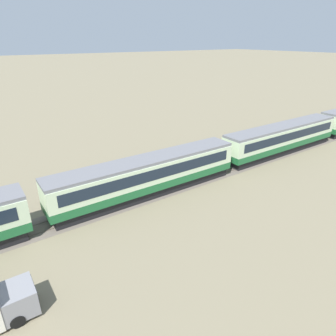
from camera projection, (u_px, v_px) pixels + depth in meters
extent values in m
plane|color=#7A7056|center=(314.00, 140.00, 47.43)|extent=(600.00, 600.00, 0.00)
cylinder|color=black|center=(332.00, 131.00, 50.59)|extent=(0.90, 0.18, 0.90)
cube|color=#1E6033|center=(281.00, 143.00, 41.90)|extent=(20.41, 3.06, 0.80)
cube|color=beige|center=(283.00, 134.00, 41.35)|extent=(20.41, 3.06, 1.97)
cube|color=#192330|center=(283.00, 133.00, 41.31)|extent=(18.78, 3.10, 1.10)
cube|color=slate|center=(284.00, 126.00, 40.90)|extent=(20.41, 2.88, 0.30)
cube|color=black|center=(280.00, 149.00, 42.24)|extent=(19.60, 2.63, 0.88)
cylinder|color=black|center=(312.00, 142.00, 45.21)|extent=(0.90, 0.18, 0.90)
cylinder|color=black|center=(304.00, 139.00, 46.29)|extent=(0.90, 0.18, 0.90)
cylinder|color=black|center=(252.00, 161.00, 38.19)|extent=(0.90, 0.18, 0.90)
cylinder|color=black|center=(243.00, 157.00, 39.28)|extent=(0.90, 0.18, 0.90)
cube|color=#1E6033|center=(148.00, 182.00, 30.59)|extent=(20.41, 3.06, 0.80)
cube|color=beige|center=(148.00, 170.00, 30.04)|extent=(20.41, 3.06, 1.97)
cube|color=#192330|center=(148.00, 169.00, 30.00)|extent=(18.78, 3.10, 1.10)
cube|color=slate|center=(148.00, 160.00, 29.59)|extent=(20.41, 2.88, 0.30)
cube|color=black|center=(149.00, 190.00, 30.93)|extent=(19.60, 2.63, 0.88)
cylinder|color=black|center=(203.00, 177.00, 33.90)|extent=(0.90, 0.18, 0.90)
cylinder|color=black|center=(195.00, 172.00, 34.98)|extent=(0.90, 0.18, 0.90)
cylinder|color=black|center=(89.00, 213.00, 26.89)|extent=(0.90, 0.18, 0.90)
cylinder|color=black|center=(83.00, 206.00, 27.97)|extent=(0.90, 0.18, 0.90)
cube|color=#665B51|center=(183.00, 183.00, 33.46)|extent=(177.29, 3.60, 0.01)
cube|color=#4C4238|center=(187.00, 185.00, 32.92)|extent=(177.29, 0.12, 0.04)
cube|color=#4C4238|center=(179.00, 180.00, 34.00)|extent=(177.29, 0.12, 0.04)
cube|color=gray|center=(18.00, 299.00, 17.28)|extent=(1.87, 2.07, 1.62)
cube|color=#192330|center=(35.00, 288.00, 17.65)|extent=(0.03, 1.73, 0.71)
cylinder|color=black|center=(18.00, 321.00, 16.66)|extent=(0.80, 0.26, 0.80)
cylinder|color=black|center=(12.00, 299.00, 18.09)|extent=(0.80, 0.26, 0.80)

